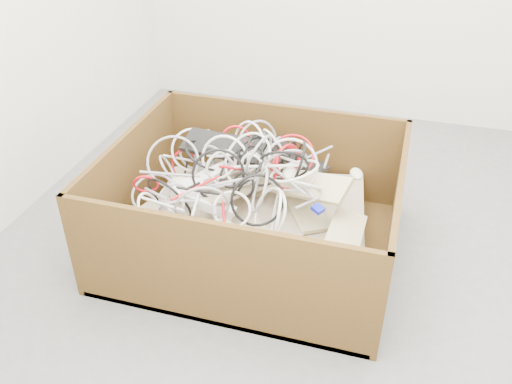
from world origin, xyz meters
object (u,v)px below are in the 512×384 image
(power_strip_left, at_px, (209,176))
(power_strip_right, at_px, (203,203))
(vga_plug, at_px, (318,209))
(cardboard_box, at_px, (251,224))

(power_strip_left, bearing_deg, power_strip_right, -116.05)
(power_strip_left, xyz_separation_m, vga_plug, (0.53, -0.14, 0.02))
(power_strip_right, distance_m, vga_plug, 0.49)
(cardboard_box, relative_size, power_strip_left, 3.80)
(power_strip_left, bearing_deg, cardboard_box, -42.89)
(cardboard_box, bearing_deg, vga_plug, -21.85)
(power_strip_left, xyz_separation_m, power_strip_right, (0.05, -0.19, -0.01))
(cardboard_box, distance_m, power_strip_left, 0.30)
(power_strip_left, height_order, power_strip_right, power_strip_left)
(power_strip_right, bearing_deg, vga_plug, 9.51)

